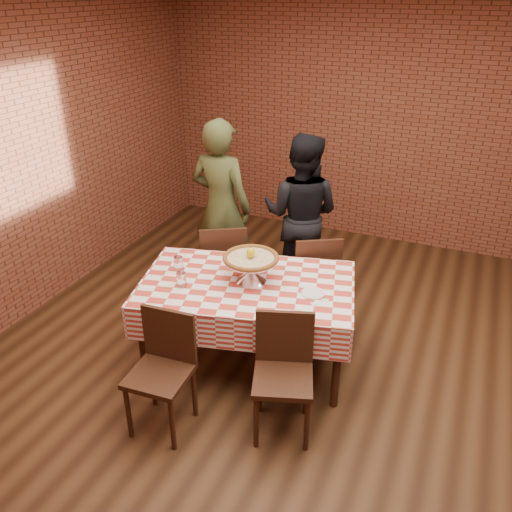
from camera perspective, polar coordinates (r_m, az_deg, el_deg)
name	(u,v)px	position (r m, az deg, el deg)	size (l,w,h in m)	color
ground	(304,388)	(4.29, 5.15, -13.92)	(6.00, 6.00, 0.00)	black
back_wall	(396,121)	(6.32, 14.78, 13.91)	(5.50, 5.50, 0.00)	brown
table	(247,324)	(4.31, -0.97, -7.30)	(1.62, 0.97, 0.75)	#3C1F12
tablecloth	(247,298)	(4.18, -0.99, -4.55)	(1.66, 1.01, 0.28)	#C0392C
pizza_stand	(251,270)	(4.09, -0.56, -1.52)	(0.43, 0.43, 0.19)	silver
pizza	(251,259)	(4.04, -0.56, -0.27)	(0.43, 0.43, 0.03)	tan
lemon	(251,253)	(4.02, -0.57, 0.35)	(0.07, 0.07, 0.09)	yellow
water_glass_left	(181,280)	(4.07, -8.02, -2.53)	(0.07, 0.07, 0.12)	white
water_glass_right	(179,264)	(4.30, -8.33, -0.82)	(0.07, 0.07, 0.12)	white
side_plate	(313,293)	(3.98, 6.16, -4.00)	(0.18, 0.18, 0.01)	white
sweetener_packet_a	(314,304)	(3.87, 6.30, -5.12)	(0.05, 0.04, 0.01)	white
sweetener_packet_b	(325,300)	(3.91, 7.45, -4.75)	(0.05, 0.04, 0.01)	white
condiment_caddy	(260,260)	(4.29, 0.45, -0.45)	(0.09, 0.07, 0.13)	silver
chair_near_left	(159,377)	(3.75, -10.34, -12.70)	(0.40, 0.40, 0.87)	#3C1F12
chair_near_right	(283,381)	(3.67, 2.91, -13.25)	(0.40, 0.40, 0.88)	#3C1F12
chair_far_left	(223,264)	(5.03, -3.55, -0.89)	(0.42, 0.42, 0.90)	#3C1F12
chair_far_right	(313,275)	(4.87, 6.12, -2.07)	(0.41, 0.41, 0.89)	#3C1F12
diner_olive	(221,207)	(5.23, -3.75, 5.29)	(0.63, 0.42, 1.74)	#3D4321
diner_black	(301,215)	(5.21, 4.85, 4.45)	(0.78, 0.61, 1.61)	black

